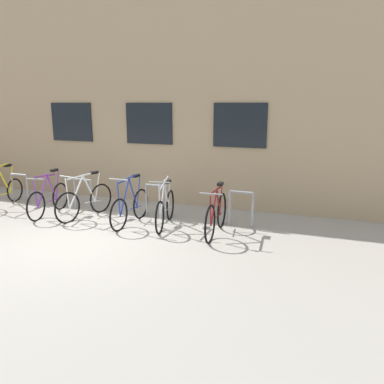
% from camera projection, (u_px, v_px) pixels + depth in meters
% --- Properties ---
extents(ground_plane, '(42.00, 42.00, 0.00)m').
position_uv_depth(ground_plane, '(79.00, 240.00, 7.44)').
color(ground_plane, '#9E998E').
extents(storefront_building, '(28.00, 6.34, 6.89)m').
position_uv_depth(storefront_building, '(191.00, 77.00, 12.47)').
color(storefront_building, tan).
rests_on(storefront_building, ground).
extents(bike_rack, '(6.55, 0.05, 0.79)m').
position_uv_depth(bike_rack, '(118.00, 194.00, 9.15)').
color(bike_rack, gray).
rests_on(bike_rack, ground).
extents(bicycle_purple, '(0.44, 1.68, 1.07)m').
position_uv_depth(bicycle_purple, '(49.00, 199.00, 9.08)').
color(bicycle_purple, black).
rests_on(bicycle_purple, ground).
extents(bicycle_yellow, '(0.44, 1.72, 1.11)m').
position_uv_depth(bicycle_yellow, '(1.00, 192.00, 9.82)').
color(bicycle_yellow, black).
rests_on(bicycle_yellow, ground).
extents(bicycle_white, '(0.50, 1.73, 1.06)m').
position_uv_depth(bicycle_white, '(85.00, 200.00, 8.87)').
color(bicycle_white, black).
rests_on(bicycle_white, ground).
extents(bicycle_blue, '(0.44, 1.68, 1.11)m').
position_uv_depth(bicycle_blue, '(130.00, 206.00, 8.36)').
color(bicycle_blue, black).
rests_on(bicycle_blue, ground).
extents(bicycle_maroon, '(0.44, 1.76, 1.03)m').
position_uv_depth(bicycle_maroon, '(216.00, 215.00, 7.70)').
color(bicycle_maroon, black).
rests_on(bicycle_maroon, ground).
extents(bicycle_silver, '(0.49, 1.69, 1.09)m').
position_uv_depth(bicycle_silver, '(165.00, 208.00, 8.23)').
color(bicycle_silver, black).
rests_on(bicycle_silver, ground).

